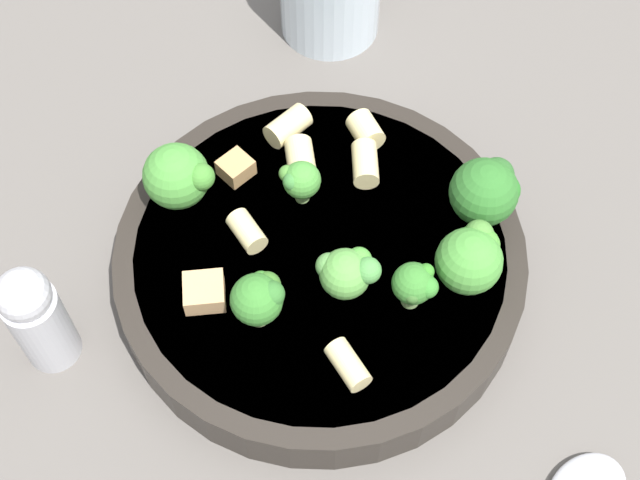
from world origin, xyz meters
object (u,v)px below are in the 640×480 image
(rigatoni_1, at_px, (247,231))
(broccoli_floret_0, at_px, (487,191))
(broccoli_floret_6, at_px, (179,176))
(rigatoni_5, at_px, (300,157))
(pasta_bowl, at_px, (320,260))
(rigatoni_2, at_px, (288,126))
(rigatoni_0, at_px, (365,164))
(rigatoni_3, at_px, (366,130))
(chicken_chunk_1, at_px, (203,290))
(broccoli_floret_2, at_px, (472,256))
(broccoli_floret_5, at_px, (300,180))
(rigatoni_4, at_px, (348,365))
(broccoli_floret_1, at_px, (349,271))
(broccoli_floret_4, at_px, (415,285))
(chicken_chunk_0, at_px, (236,168))
(pepper_shaker, at_px, (37,317))
(broccoli_floret_3, at_px, (259,297))

(rigatoni_1, bearing_deg, broccoli_floret_0, -110.61)
(broccoli_floret_6, distance_m, rigatoni_5, 0.08)
(broccoli_floret_0, relative_size, rigatoni_5, 2.19)
(pasta_bowl, distance_m, rigatoni_2, 0.09)
(rigatoni_0, xyz_separation_m, rigatoni_3, (0.02, -0.01, 0.00))
(rigatoni_0, xyz_separation_m, chicken_chunk_1, (-0.04, 0.12, -0.00))
(broccoli_floret_2, height_order, broccoli_floret_5, broccoli_floret_2)
(broccoli_floret_5, xyz_separation_m, chicken_chunk_1, (-0.04, 0.08, -0.01))
(broccoli_floret_0, xyz_separation_m, chicken_chunk_1, (0.02, 0.17, -0.02))
(broccoli_floret_0, bearing_deg, rigatoni_4, 114.42)
(rigatoni_5, bearing_deg, rigatoni_4, 164.94)
(broccoli_floret_6, bearing_deg, pasta_bowl, -138.71)
(broccoli_floret_1, bearing_deg, rigatoni_1, 33.53)
(broccoli_floret_4, xyz_separation_m, chicken_chunk_0, (0.13, 0.05, -0.01))
(broccoli_floret_2, xyz_separation_m, broccoli_floret_6, (0.12, 0.13, 0.00))
(broccoli_floret_6, distance_m, pepper_shaker, 0.11)
(broccoli_floret_1, bearing_deg, broccoli_floret_3, 83.18)
(pasta_bowl, height_order, broccoli_floret_4, broccoli_floret_4)
(broccoli_floret_2, distance_m, pepper_shaker, 0.24)
(pasta_bowl, distance_m, chicken_chunk_1, 0.07)
(chicken_chunk_0, bearing_deg, broccoli_floret_3, 164.64)
(pepper_shaker, bearing_deg, rigatoni_2, -71.44)
(broccoli_floret_3, xyz_separation_m, rigatoni_4, (-0.05, -0.03, -0.01))
(rigatoni_3, bearing_deg, broccoli_floret_5, 112.16)
(chicken_chunk_1, bearing_deg, chicken_chunk_0, -35.46)
(rigatoni_4, distance_m, chicken_chunk_0, 0.15)
(pasta_bowl, distance_m, broccoli_floret_3, 0.06)
(rigatoni_2, bearing_deg, chicken_chunk_1, 132.48)
(broccoli_floret_1, xyz_separation_m, rigatoni_3, (0.09, -0.06, -0.01))
(broccoli_floret_6, xyz_separation_m, chicken_chunk_1, (-0.07, 0.01, -0.02))
(broccoli_floret_3, relative_size, rigatoni_0, 1.31)
(chicken_chunk_0, bearing_deg, broccoli_floret_0, -129.02)
(broccoli_floret_1, distance_m, rigatoni_3, 0.11)
(broccoli_floret_1, xyz_separation_m, rigatoni_4, (-0.04, 0.02, -0.01))
(broccoli_floret_3, xyz_separation_m, pepper_shaker, (0.05, 0.11, -0.01))
(broccoli_floret_4, bearing_deg, rigatoni_2, 4.57)
(broccoli_floret_4, xyz_separation_m, rigatoni_1, (0.08, 0.07, -0.01))
(broccoli_floret_0, relative_size, pepper_shaker, 0.60)
(rigatoni_3, height_order, chicken_chunk_1, rigatoni_3)
(pepper_shaker, bearing_deg, broccoli_floret_3, -113.79)
(rigatoni_5, relative_size, chicken_chunk_0, 1.20)
(broccoli_floret_0, relative_size, rigatoni_1, 1.99)
(broccoli_floret_0, distance_m, chicken_chunk_1, 0.17)
(broccoli_floret_6, relative_size, chicken_chunk_0, 2.43)
(broccoli_floret_6, relative_size, rigatoni_2, 1.61)
(broccoli_floret_2, relative_size, rigatoni_5, 1.87)
(rigatoni_0, relative_size, rigatoni_4, 1.03)
(broccoli_floret_3, distance_m, rigatoni_5, 0.11)
(broccoli_floret_1, xyz_separation_m, rigatoni_5, (0.09, -0.01, -0.01))
(rigatoni_1, height_order, rigatoni_2, rigatoni_2)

